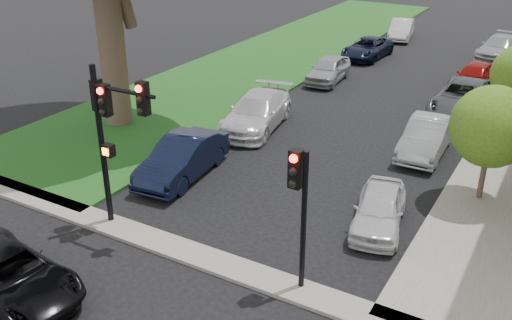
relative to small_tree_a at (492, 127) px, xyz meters
The scene contains 17 objects.
ground 11.88m from the small_tree_a, 122.43° to the right, with size 140.00×140.00×0.00m, color black.
grass_strip 21.00m from the small_tree_a, 136.86° to the left, with size 8.00×44.00×0.12m, color #21551F.
sidewalk_cross 10.28m from the small_tree_a, 128.64° to the right, with size 60.00×1.00×0.12m, color slate.
small_tree_a is the anchor object (origin of this frame).
traffic_signal_main 12.22m from the small_tree_a, 141.88° to the right, with size 2.55×0.66×5.24m.
traffic_signal_secondary 8.26m from the small_tree_a, 113.64° to the right, with size 0.51×0.41×4.07m.
car_cross_near 15.31m from the small_tree_a, 129.73° to the right, with size 2.17×4.70×1.31m, color black.
car_parked_0 4.72m from the small_tree_a, 125.48° to the right, with size 1.51×3.75×1.28m, color silver.
car_parked_1 4.52m from the small_tree_a, 131.58° to the left, with size 1.54×4.40×1.45m, color #999BA0.
car_parked_2 9.20m from the small_tree_a, 105.22° to the left, with size 2.60×5.64×1.57m, color #3F4247.
car_parked_3 13.46m from the small_tree_a, 101.95° to the left, with size 1.69×4.19×1.43m, color maroon.
car_parked_4 20.82m from the small_tree_a, 97.48° to the left, with size 1.97×4.84×1.41m, color #999BA0.
car_parked_5 10.83m from the small_tree_a, 159.82° to the right, with size 1.62×4.64×1.53m, color black.
car_parked_6 10.49m from the small_tree_a, 168.68° to the left, with size 2.15×5.29×1.54m, color silver.
car_parked_7 14.57m from the small_tree_a, 134.83° to the left, with size 1.68×4.17×1.42m, color #999BA0.
car_parked_8 19.24m from the small_tree_a, 121.72° to the left, with size 2.14×4.64×1.29m, color black.
car_parked_9 24.81m from the small_tree_a, 113.35° to the left, with size 1.48×4.23×1.40m, color silver.
Camera 1 is at (8.24, -9.19, 9.64)m, focal length 40.00 mm.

